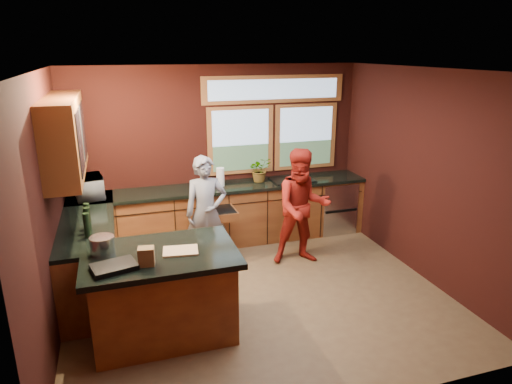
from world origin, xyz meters
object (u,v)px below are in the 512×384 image
stock_pot (102,245)px  person_grey (206,213)px  island (163,293)px  person_red (302,207)px  cutting_board (180,251)px

stock_pot → person_grey: bearing=44.5°
island → person_red: 2.39m
person_grey → person_red: size_ratio=0.96×
island → stock_pot: size_ratio=6.46×
island → person_red: person_red is taller
cutting_board → stock_pot: (-0.75, 0.20, 0.08)m
person_grey → stock_pot: 1.86m
person_red → stock_pot: size_ratio=6.84×
island → person_grey: person_grey is taller
island → person_grey: 1.66m
island → cutting_board: cutting_board is taller
cutting_board → person_red: bearing=33.1°
person_red → cutting_board: person_red is taller
person_grey → stock_pot: bearing=-133.3°
person_red → cutting_board: 2.23m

